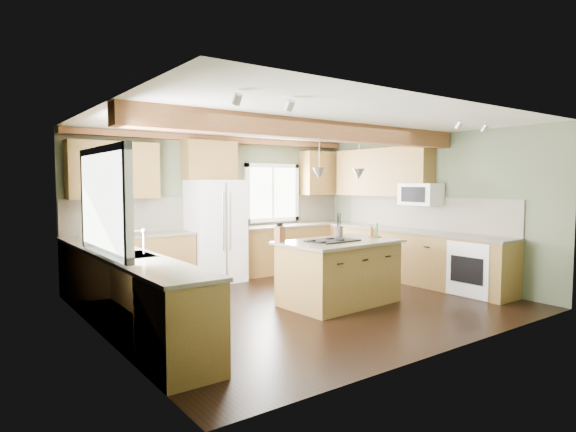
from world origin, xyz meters
TOP-DOWN VIEW (x-y plane):
  - floor at (0.00, 0.00)m, footprint 5.60×5.60m
  - ceiling at (0.00, 0.00)m, footprint 5.60×5.60m
  - wall_back at (0.00, 2.50)m, footprint 5.60×0.00m
  - wall_left at (-2.80, 0.00)m, footprint 0.00×5.00m
  - wall_right at (2.80, 0.00)m, footprint 0.00×5.00m
  - ceiling_beam at (0.00, -0.35)m, footprint 5.55×0.26m
  - soffit_trim at (0.00, 2.40)m, footprint 5.55×0.20m
  - backsplash_back at (0.00, 2.48)m, footprint 5.58×0.03m
  - backsplash_right at (2.78, 0.05)m, footprint 0.03×3.70m
  - base_cab_back_left at (-1.79, 2.20)m, footprint 2.02×0.60m
  - counter_back_left at (-1.79, 2.20)m, footprint 2.06×0.64m
  - base_cab_back_right at (1.49, 2.20)m, footprint 2.62×0.60m
  - counter_back_right at (1.49, 2.20)m, footprint 2.66×0.64m
  - base_cab_left at (-2.50, 0.05)m, footprint 0.60×3.70m
  - counter_left at (-2.50, 0.05)m, footprint 0.64×3.74m
  - base_cab_right at (2.50, 0.05)m, footprint 0.60×3.70m
  - counter_right at (2.50, 0.05)m, footprint 0.64×3.74m
  - upper_cab_back_left at (-1.99, 2.33)m, footprint 1.40×0.35m
  - upper_cab_over_fridge at (-0.30, 2.33)m, footprint 0.96×0.35m
  - upper_cab_right at (2.62, 0.90)m, footprint 0.35×2.20m
  - upper_cab_back_corner at (2.30, 2.33)m, footprint 0.90×0.35m
  - window_left at (-2.78, 0.05)m, footprint 0.04×1.60m
  - window_back at (1.15, 2.48)m, footprint 1.10×0.04m
  - sink at (-2.50, 0.05)m, footprint 0.50×0.65m
  - faucet at (-2.32, 0.05)m, footprint 0.02×0.02m
  - dishwasher at (-2.49, -1.25)m, footprint 0.60×0.60m
  - oven at (2.49, -1.25)m, footprint 0.60×0.72m
  - microwave at (2.58, -0.05)m, footprint 0.40×0.70m
  - pendant_left at (-0.00, -0.38)m, footprint 0.18×0.18m
  - pendant_right at (0.80, -0.33)m, footprint 0.18×0.18m
  - refrigerator at (-0.30, 2.12)m, footprint 0.90×0.74m
  - island at (0.40, -0.35)m, footprint 1.67×1.09m
  - island_top at (0.40, -0.35)m, footprint 1.78×1.20m
  - cooktop at (0.27, -0.36)m, footprint 0.73×0.51m
  - knife_block at (-0.38, 0.03)m, footprint 0.16×0.14m
  - utensil_crock at (0.70, -0.01)m, footprint 0.16×0.16m
  - bottle_tray at (1.14, -0.33)m, footprint 0.28×0.28m

SIDE VIEW (x-z plane):
  - floor at x=0.00m, z-range 0.00..0.00m
  - dishwasher at x=-2.49m, z-range 0.01..0.85m
  - oven at x=2.49m, z-range 0.01..0.85m
  - base_cab_back_left at x=-1.79m, z-range 0.00..0.88m
  - base_cab_back_right at x=1.49m, z-range 0.00..0.88m
  - base_cab_left at x=-2.50m, z-range 0.00..0.88m
  - base_cab_right at x=2.50m, z-range 0.00..0.88m
  - island at x=0.40m, z-range 0.00..0.88m
  - counter_back_left at x=-1.79m, z-range 0.88..0.92m
  - counter_back_right at x=1.49m, z-range 0.88..0.92m
  - counter_left at x=-2.50m, z-range 0.88..0.92m
  - counter_right at x=2.50m, z-range 0.88..0.92m
  - refrigerator at x=-0.30m, z-range 0.00..1.80m
  - island_top at x=0.40m, z-range 0.88..0.92m
  - sink at x=-2.50m, z-range 0.89..0.92m
  - cooktop at x=0.27m, z-range 0.92..0.94m
  - utensil_crock at x=0.70m, z-range 0.92..1.09m
  - bottle_tray at x=1.14m, z-range 0.92..1.12m
  - knife_block at x=-0.38m, z-range 0.92..1.14m
  - faucet at x=-2.32m, z-range 0.91..1.19m
  - backsplash_back at x=0.00m, z-range 0.92..1.50m
  - backsplash_right at x=2.78m, z-range 0.92..1.50m
  - wall_back at x=0.00m, z-range -1.50..4.10m
  - wall_left at x=-2.80m, z-range -1.20..3.80m
  - wall_right at x=2.80m, z-range -1.20..3.80m
  - window_back at x=1.15m, z-range 1.05..2.05m
  - window_left at x=-2.78m, z-range 1.02..2.08m
  - microwave at x=2.58m, z-range 1.36..1.74m
  - pendant_left at x=0.00m, z-range 1.80..1.96m
  - pendant_right at x=0.80m, z-range 1.80..1.96m
  - upper_cab_back_left at x=-1.99m, z-range 1.50..2.40m
  - upper_cab_right at x=2.62m, z-range 1.50..2.40m
  - upper_cab_back_corner at x=2.30m, z-range 1.50..2.40m
  - upper_cab_over_fridge at x=-0.30m, z-range 1.80..2.50m
  - ceiling_beam at x=0.00m, z-range 2.34..2.60m
  - soffit_trim at x=0.00m, z-range 2.49..2.59m
  - ceiling at x=0.00m, z-range 2.60..2.60m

